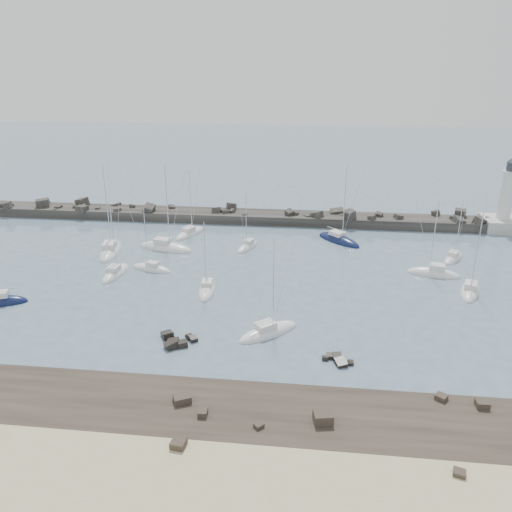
% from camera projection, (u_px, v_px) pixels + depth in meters
% --- Properties ---
extents(ground, '(400.00, 400.00, 0.00)m').
position_uv_depth(ground, '(225.00, 308.00, 65.37)').
color(ground, slate).
rests_on(ground, ground).
extents(sand_strip, '(140.00, 14.00, 1.00)m').
position_uv_depth(sand_strip, '(150.00, 512.00, 35.78)').
color(sand_strip, '#C7B98A').
rests_on(sand_strip, ground).
extents(rock_shelf, '(140.00, 12.00, 2.02)m').
position_uv_depth(rock_shelf, '(183.00, 419.00, 45.03)').
color(rock_shelf, '#2A231D').
rests_on(rock_shelf, ground).
extents(rock_cluster_near, '(4.80, 4.15, 1.66)m').
position_uv_depth(rock_cluster_near, '(175.00, 342.00, 57.06)').
color(rock_cluster_near, black).
rests_on(rock_cluster_near, ground).
extents(rock_cluster_far, '(3.41, 2.62, 1.27)m').
position_uv_depth(rock_cluster_far, '(337.00, 360.00, 53.71)').
color(rock_cluster_far, black).
rests_on(rock_cluster_far, ground).
extents(breakwater, '(115.00, 6.94, 4.97)m').
position_uv_depth(breakwater, '(220.00, 219.00, 101.17)').
color(breakwater, '#292725').
rests_on(breakwater, ground).
extents(lighthouse, '(7.00, 7.00, 14.60)m').
position_uv_depth(lighthouse, '(503.00, 214.00, 94.47)').
color(lighthouse, '#A7A7A2').
rests_on(lighthouse, ground).
extents(sailboat_1, '(4.65, 10.38, 15.85)m').
position_uv_depth(sailboat_1, '(111.00, 251.00, 84.27)').
color(sailboat_1, silver).
rests_on(sailboat_1, ground).
extents(sailboat_3, '(2.93, 7.61, 11.85)m').
position_uv_depth(sailboat_3, '(115.00, 274.00, 75.49)').
color(sailboat_3, silver).
rests_on(sailboat_3, ground).
extents(sailboat_4, '(10.37, 5.24, 15.72)m').
position_uv_depth(sailboat_4, '(166.00, 248.00, 85.68)').
color(sailboat_4, silver).
rests_on(sailboat_4, ground).
extents(sailboat_5, '(7.05, 3.88, 10.76)m').
position_uv_depth(sailboat_5, '(152.00, 269.00, 77.20)').
color(sailboat_5, silver).
rests_on(sailboat_5, ground).
extents(sailboat_6, '(4.25, 6.80, 10.47)m').
position_uv_depth(sailboat_6, '(248.00, 247.00, 86.24)').
color(sailboat_6, silver).
rests_on(sailboat_6, ground).
extents(sailboat_7, '(7.89, 7.22, 12.94)m').
position_uv_depth(sailboat_7, '(268.00, 333.00, 59.17)').
color(sailboat_7, silver).
rests_on(sailboat_7, ground).
extents(sailboat_8, '(8.66, 8.60, 14.72)m').
position_uv_depth(sailboat_8, '(339.00, 241.00, 89.32)').
color(sailboat_8, '#0E173D').
rests_on(sailboat_8, ground).
extents(sailboat_9, '(8.10, 3.95, 12.54)m').
position_uv_depth(sailboat_9, '(433.00, 274.00, 75.32)').
color(sailboat_9, silver).
rests_on(sailboat_9, ground).
extents(sailboat_10, '(4.84, 8.10, 12.40)m').
position_uv_depth(sailboat_10, '(470.00, 291.00, 69.68)').
color(sailboat_10, silver).
rests_on(sailboat_10, ground).
extents(sailboat_12, '(5.32, 6.75, 10.69)m').
position_uv_depth(sailboat_12, '(453.00, 258.00, 81.36)').
color(sailboat_12, silver).
rests_on(sailboat_12, ground).
extents(sailboat_13, '(2.71, 7.22, 11.32)m').
position_uv_depth(sailboat_13, '(207.00, 290.00, 70.01)').
color(sailboat_13, silver).
rests_on(sailboat_13, ground).
extents(sailboat_14, '(5.48, 8.62, 13.05)m').
position_uv_depth(sailboat_14, '(190.00, 234.00, 92.87)').
color(sailboat_14, silver).
rests_on(sailboat_14, ground).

